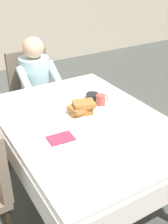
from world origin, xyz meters
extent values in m
plane|color=#474C47|center=(0.00, 0.00, 0.00)|extent=(14.00, 14.00, 0.00)
cube|color=white|center=(0.00, 0.00, 0.72)|extent=(1.10, 1.50, 0.04)
cube|color=white|center=(0.00, -0.76, 0.61)|extent=(1.10, 0.01, 0.18)
cube|color=white|center=(0.00, 0.76, 0.61)|extent=(1.10, 0.01, 0.18)
cube|color=white|center=(-0.56, 0.00, 0.61)|extent=(0.01, 1.50, 0.18)
cube|color=white|center=(0.56, 0.00, 0.61)|extent=(0.01, 1.50, 0.18)
cylinder|color=brown|center=(-0.47, 0.67, 0.35)|extent=(0.07, 0.07, 0.70)
cylinder|color=brown|center=(0.47, 0.67, 0.35)|extent=(0.07, 0.07, 0.70)
cube|color=#7A6B5B|center=(0.04, 1.07, 0.42)|extent=(0.44, 0.44, 0.05)
cube|color=#7A6B5B|center=(0.04, 1.27, 0.69)|extent=(0.44, 0.06, 0.48)
cylinder|color=#2D2319|center=(0.22, 0.89, 0.20)|extent=(0.04, 0.04, 0.40)
cylinder|color=#2D2319|center=(-0.14, 0.89, 0.20)|extent=(0.04, 0.04, 0.40)
cylinder|color=#2D2319|center=(0.22, 1.25, 0.20)|extent=(0.04, 0.04, 0.40)
cylinder|color=#2D2319|center=(-0.14, 1.25, 0.20)|extent=(0.04, 0.04, 0.40)
cylinder|color=silver|center=(0.04, 1.05, 0.68)|extent=(0.30, 0.30, 0.46)
sphere|color=#D8AD8C|center=(0.04, 1.03, 1.02)|extent=(0.21, 0.21, 0.21)
cylinder|color=silver|center=(0.20, 0.91, 0.75)|extent=(0.08, 0.29, 0.23)
cylinder|color=silver|center=(-0.12, 0.91, 0.75)|extent=(0.08, 0.29, 0.23)
cylinder|color=#383D51|center=(0.12, 0.87, 0.23)|extent=(0.10, 0.10, 0.45)
cylinder|color=#383D51|center=(-0.04, 0.87, 0.23)|extent=(0.10, 0.10, 0.45)
cylinder|color=white|center=(0.02, 0.08, 0.75)|extent=(0.28, 0.28, 0.02)
cube|color=#A36B33|center=(0.01, 0.08, 0.77)|extent=(0.19, 0.15, 0.03)
cube|color=#A36B33|center=(0.01, 0.08, 0.80)|extent=(0.18, 0.15, 0.03)
cube|color=#A36B33|center=(0.04, 0.07, 0.83)|extent=(0.18, 0.16, 0.03)
cylinder|color=#B24C42|center=(0.24, 0.14, 0.78)|extent=(0.08, 0.08, 0.08)
torus|color=#B24C42|center=(0.29, 0.14, 0.79)|extent=(0.05, 0.01, 0.05)
cylinder|color=black|center=(0.24, 0.26, 0.76)|extent=(0.11, 0.11, 0.04)
cone|color=silver|center=(-0.22, 0.24, 0.78)|extent=(0.08, 0.08, 0.07)
cube|color=silver|center=(-0.17, 0.06, 0.74)|extent=(0.03, 0.18, 0.00)
cube|color=silver|center=(0.21, 0.06, 0.74)|extent=(0.03, 0.20, 0.00)
cube|color=silver|center=(-0.01, -0.23, 0.74)|extent=(0.15, 0.02, 0.00)
cube|color=#8C2D4C|center=(-0.26, -0.13, 0.74)|extent=(0.18, 0.13, 0.01)
camera|label=1|loc=(-0.91, -1.51, 1.78)|focal=44.86mm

